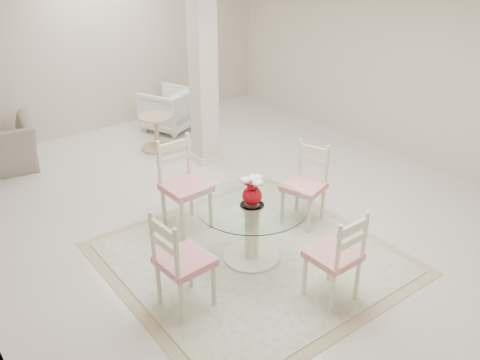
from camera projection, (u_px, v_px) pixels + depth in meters
ground at (230, 203)px, 6.45m from camera, size 7.00×7.00×0.00m
room_shell at (228, 57)px, 5.61m from camera, size 6.02×7.02×2.71m
column at (203, 71)px, 7.04m from camera, size 0.30×0.30×2.70m
area_rug at (251, 258)px, 5.37m from camera, size 2.78×2.78×0.02m
dining_table at (252, 232)px, 5.23m from camera, size 1.14×1.14×0.66m
red_vase at (252, 191)px, 5.01m from camera, size 0.24×0.22×0.31m
dining_chair_east at (307, 178)px, 5.83m from camera, size 0.53×0.53×1.06m
dining_chair_north at (182, 178)px, 5.70m from camera, size 0.49×0.49×1.18m
dining_chair_west at (178, 256)px, 4.43m from camera, size 0.47×0.47×1.09m
dining_chair_south at (339, 251)px, 4.54m from camera, size 0.43×0.43×1.04m
armchair_white at (169, 109)px, 8.63m from camera, size 1.01×1.03×0.72m
side_table at (157, 134)px, 7.89m from camera, size 0.53×0.53×0.55m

